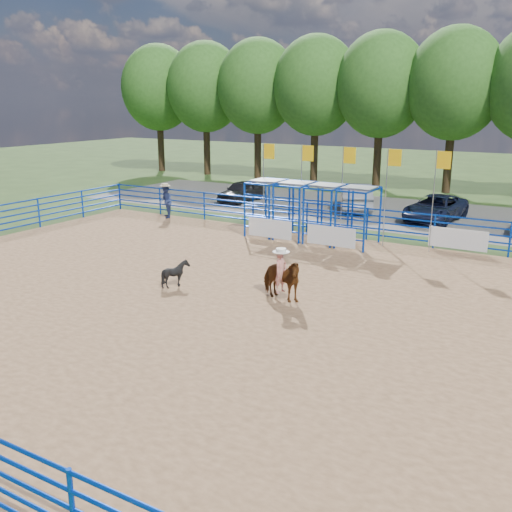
% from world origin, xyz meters
% --- Properties ---
extents(ground, '(120.00, 120.00, 0.00)m').
position_xyz_m(ground, '(0.00, 0.00, 0.00)').
color(ground, '#344E1F').
rests_on(ground, ground).
extents(arena_dirt, '(30.00, 20.00, 0.02)m').
position_xyz_m(arena_dirt, '(0.00, 0.00, 0.01)').
color(arena_dirt, '#9B724D').
rests_on(arena_dirt, ground).
extents(gravel_strip, '(40.00, 10.00, 0.01)m').
position_xyz_m(gravel_strip, '(0.00, 17.00, 0.01)').
color(gravel_strip, slate).
rests_on(gravel_strip, ground).
extents(horse_and_rider, '(1.79, 1.09, 2.37)m').
position_xyz_m(horse_and_rider, '(0.42, 0.86, 0.85)').
color(horse_and_rider, '#5F3213').
rests_on(horse_and_rider, arena_dirt).
extents(calf, '(1.04, 0.99, 0.92)m').
position_xyz_m(calf, '(-3.29, 0.25, 0.48)').
color(calf, black).
rests_on(calf, arena_dirt).
extents(spectator_cowboy, '(1.08, 1.09, 1.83)m').
position_xyz_m(spectator_cowboy, '(-11.07, 9.35, 0.94)').
color(spectator_cowboy, navy).
rests_on(spectator_cowboy, arena_dirt).
extents(car_a, '(1.63, 3.82, 1.29)m').
position_xyz_m(car_a, '(-10.30, 15.83, 0.65)').
color(car_a, black).
rests_on(car_a, gravel_strip).
extents(car_b, '(3.39, 5.02, 1.56)m').
position_xyz_m(car_b, '(-3.02, 16.66, 0.79)').
color(car_b, gray).
rests_on(car_b, gravel_strip).
extents(car_c, '(2.77, 5.03, 1.34)m').
position_xyz_m(car_c, '(1.65, 15.97, 0.68)').
color(car_c, '#151B35').
rests_on(car_c, gravel_strip).
extents(perimeter_fence, '(30.10, 20.10, 1.50)m').
position_xyz_m(perimeter_fence, '(0.00, 0.00, 0.75)').
color(perimeter_fence, '#083ABD').
rests_on(perimeter_fence, ground).
extents(chute_assembly, '(19.32, 2.41, 4.20)m').
position_xyz_m(chute_assembly, '(-1.90, 8.84, 1.26)').
color(chute_assembly, '#083ABD').
rests_on(chute_assembly, ground).
extents(treeline, '(56.40, 6.40, 11.24)m').
position_xyz_m(treeline, '(0.00, 26.00, 7.53)').
color(treeline, '#3F2B19').
rests_on(treeline, ground).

